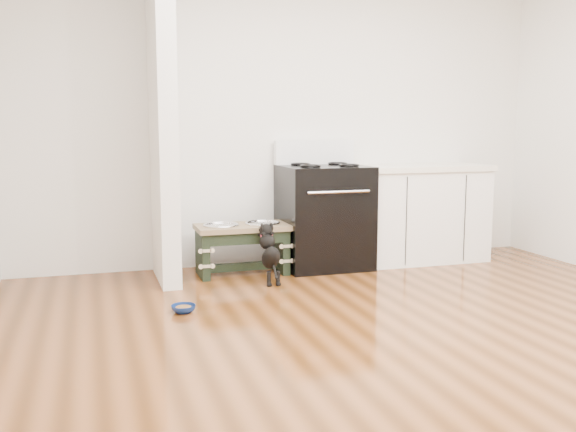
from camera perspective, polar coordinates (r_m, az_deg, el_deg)
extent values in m
plane|color=#49260D|center=(3.88, 11.05, -11.29)|extent=(5.00, 5.00, 0.00)
plane|color=silver|center=(5.98, -0.15, 8.74)|extent=(5.00, 0.00, 5.00)
cube|color=silver|center=(5.35, -11.10, 8.68)|extent=(0.15, 0.80, 2.70)
cube|color=black|center=(5.79, 3.23, -0.08)|extent=(0.76, 0.65, 0.92)
cube|color=black|center=(5.52, 4.35, -1.13)|extent=(0.58, 0.02, 0.50)
cylinder|color=silver|center=(5.44, 4.54, 2.14)|extent=(0.56, 0.02, 0.02)
cube|color=white|center=(6.00, 2.34, 5.67)|extent=(0.76, 0.08, 0.22)
torus|color=black|center=(5.55, 2.03, 4.48)|extent=(0.18, 0.18, 0.02)
torus|color=black|center=(5.68, 5.47, 4.53)|extent=(0.18, 0.18, 0.02)
torus|color=black|center=(5.82, 1.11, 4.64)|extent=(0.18, 0.18, 0.02)
torus|color=black|center=(5.94, 4.42, 4.69)|extent=(0.18, 0.18, 0.02)
cube|color=white|center=(6.23, 11.61, 0.06)|extent=(1.20, 0.60, 0.86)
cube|color=silver|center=(6.18, 11.73, 4.24)|extent=(1.24, 0.64, 0.05)
cube|color=black|center=(6.07, 12.70, -3.82)|extent=(1.20, 0.06, 0.10)
cube|color=black|center=(5.50, -7.60, -3.39)|extent=(0.06, 0.38, 0.39)
cube|color=black|center=(5.65, -0.67, -3.00)|extent=(0.06, 0.38, 0.39)
cube|color=black|center=(5.37, -3.68, -2.02)|extent=(0.63, 0.03, 0.10)
cube|color=black|center=(5.59, -4.08, -4.50)|extent=(0.63, 0.06, 0.06)
cube|color=brown|center=(5.52, -4.11, -1.00)|extent=(0.79, 0.42, 0.04)
cylinder|color=silver|center=(5.49, -5.98, -1.07)|extent=(0.27, 0.27, 0.05)
cylinder|color=silver|center=(5.57, -2.27, -0.89)|extent=(0.27, 0.27, 0.05)
torus|color=silver|center=(5.48, -5.98, -0.80)|extent=(0.31, 0.31, 0.02)
torus|color=silver|center=(5.56, -2.28, -0.63)|extent=(0.31, 0.31, 0.02)
cylinder|color=black|center=(5.16, -1.71, -5.61)|extent=(0.03, 0.03, 0.12)
cylinder|color=black|center=(5.18, -0.90, -5.56)|extent=(0.03, 0.03, 0.12)
sphere|color=black|center=(5.16, -1.68, -6.14)|extent=(0.04, 0.04, 0.04)
sphere|color=black|center=(5.18, -0.87, -6.08)|extent=(0.04, 0.04, 0.04)
ellipsoid|color=black|center=(5.20, -1.54, -3.72)|extent=(0.14, 0.32, 0.28)
sphere|color=black|center=(5.28, -1.85, -2.30)|extent=(0.13, 0.13, 0.13)
sphere|color=black|center=(5.30, -1.96, -1.31)|extent=(0.11, 0.11, 0.11)
sphere|color=black|center=(5.36, -2.56, -1.21)|extent=(0.04, 0.04, 0.04)
sphere|color=black|center=(5.38, -1.80, -1.17)|extent=(0.04, 0.04, 0.04)
cylinder|color=black|center=(5.11, -1.16, -5.00)|extent=(0.02, 0.09, 0.10)
torus|color=#D13D50|center=(5.29, -1.92, -1.80)|extent=(0.11, 0.07, 0.10)
imported|color=navy|center=(4.51, -9.28, -8.14)|extent=(0.19, 0.19, 0.05)
cylinder|color=#533417|center=(4.51, -9.28, -8.09)|extent=(0.11, 0.11, 0.02)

